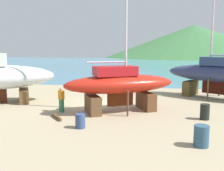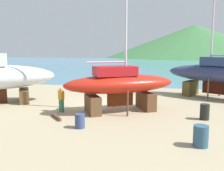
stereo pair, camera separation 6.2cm
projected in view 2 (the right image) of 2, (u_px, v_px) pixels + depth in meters
name	position (u px, v px, depth m)	size (l,w,h in m)	color
ground_plane	(100.00, 111.00, 17.30)	(44.05, 44.05, 0.00)	tan
sea_water	(149.00, 64.00, 69.19)	(173.30, 85.05, 0.01)	teal
headland_hill	(193.00, 57.00, 130.86)	(177.33, 177.33, 32.49)	#3B713E
sailboat_small_center	(120.00, 84.00, 16.87)	(7.83, 5.90, 13.06)	brown
sailboat_large_starboard	(215.00, 73.00, 21.38)	(8.52, 6.35, 14.67)	brown
worker	(61.00, 99.00, 16.82)	(0.49, 0.46, 1.67)	#317950
barrel_rust_far	(80.00, 121.00, 13.45)	(0.53, 0.53, 0.76)	navy
barrel_by_slipway	(205.00, 112.00, 15.05)	(0.55, 0.55, 0.94)	black
barrel_rust_mid	(201.00, 136.00, 10.88)	(0.64, 0.64, 0.94)	#2E5069
timber_plank_far	(56.00, 117.00, 15.28)	(1.43, 0.13, 0.19)	brown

